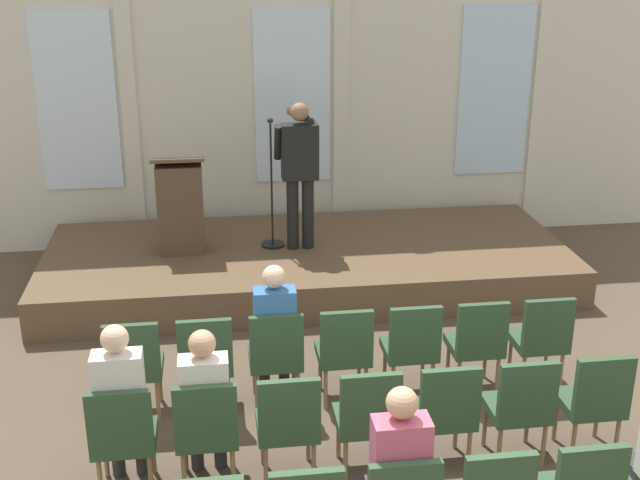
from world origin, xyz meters
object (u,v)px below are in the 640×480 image
Objects in this scene: chair_r1_c0 at (123,433)px; chair_r1_c5 at (521,403)px; chair_r1_c2 at (288,421)px; chair_r1_c3 at (368,415)px; audience_r1_c1 at (205,399)px; chair_r0_c3 at (344,348)px; audience_r1_c0 at (121,400)px; chair_r0_c2 at (276,353)px; audience_r0_c2 at (275,327)px; audience_r2_c3 at (398,470)px; chair_r0_c5 at (477,340)px; chair_r1_c4 at (445,409)px; chair_r1_c1 at (207,427)px; chair_r0_c6 at (542,336)px; mic_stand at (272,219)px; chair_r1_c6 at (595,398)px; chair_r0_c0 at (134,362)px; chair_r0_c4 at (412,344)px; speaker at (299,165)px; lectern at (181,206)px; chair_r0_c1 at (206,357)px.

chair_r1_c5 is (3.02, 0.00, 0.00)m from chair_r1_c0.
chair_r1_c2 is 0.60m from chair_r1_c3.
audience_r1_c1 is (0.60, 0.08, 0.19)m from chair_r1_c0.
audience_r1_c0 reaches higher than chair_r0_c3.
audience_r0_c2 is (0.00, 0.08, 0.20)m from chair_r0_c2.
audience_r2_c3 reaches higher than chair_r1_c2.
chair_r1_c4 is (-0.60, -1.07, 0.00)m from chair_r0_c5.
chair_r0_c2 is 1.23m from chair_r1_c1.
chair_r0_c6 and chair_r1_c4 have the same top height.
chair_r1_c0 is 1.00× the size of chair_r1_c1.
audience_r0_c2 reaches higher than chair_r0_c6.
mic_stand is at bearing 85.91° from chair_r0_c2.
chair_r1_c4 and chair_r1_c5 have the same top height.
audience_r2_c3 is at bearing -151.27° from chair_r1_c6.
chair_r1_c4 is (2.41, 0.00, 0.00)m from chair_r1_c0.
chair_r0_c0 is at bearing 180.00° from chair_r0_c6.
chair_r0_c4 is at bearing 60.61° from chair_r1_c3.
speaker is 1.84× the size of chair_r1_c4.
chair_r0_c5 is at bearing 119.39° from chair_r1_c6.
chair_r0_c0 is at bearing 180.00° from chair_r0_c3.
lectern is 1.23× the size of chair_r1_c1.
audience_r2_c3 is (1.81, -1.07, -0.01)m from audience_r1_c0.
chair_r0_c1 is at bearing 180.00° from chair_r0_c3.
chair_r1_c1 is at bearing -117.64° from audience_r0_c2.
chair_r0_c4 is 1.00× the size of chair_r1_c0.
chair_r0_c2 and chair_r1_c5 have the same top height.
chair_r0_c6 is 3.77m from chair_r1_c0.
chair_r0_c3 is 0.69× the size of audience_r2_c3.
chair_r1_c1 is at bearing -160.45° from chair_r0_c6.
chair_r1_c3 is (1.21, -1.07, 0.00)m from chair_r0_c1.
chair_r0_c3 is 1.00× the size of chair_r1_c6.
chair_r0_c5 is (1.81, -0.08, -0.20)m from audience_r0_c2.
speaker reaches higher than chair_r1_c0.
chair_r0_c5 is 2.10m from chair_r1_c2.
chair_r1_c2 is at bearing -90.00° from chair_r0_c2.
speaker is 1.84× the size of chair_r0_c3.
chair_r1_c1 is (0.60, -0.08, -0.23)m from audience_r1_c0.
chair_r0_c3 and chair_r0_c5 have the same top height.
audience_r1_c0 is at bearing -90.00° from chair_r0_c0.
chair_r1_c6 is at bearing -90.00° from chair_r0_c6.
audience_r0_c2 is at bearing 7.62° from chair_r0_c1.
audience_r1_c0 is at bearing 178.76° from chair_r1_c6.
chair_r0_c6 is 1.00× the size of chair_r1_c2.
chair_r0_c3 is at bearing -7.62° from audience_r0_c2.
chair_r0_c0 is 1.00× the size of chair_r1_c2.
chair_r1_c6 is at bearing 0.00° from chair_r1_c3.
chair_r0_c0 is at bearing 180.00° from chair_r0_c2.
chair_r1_c6 is (2.21, -3.93, -0.25)m from mic_stand.
lectern is at bearing 125.95° from chair_r0_c4.
chair_r0_c1 is 1.00× the size of chair_r1_c0.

